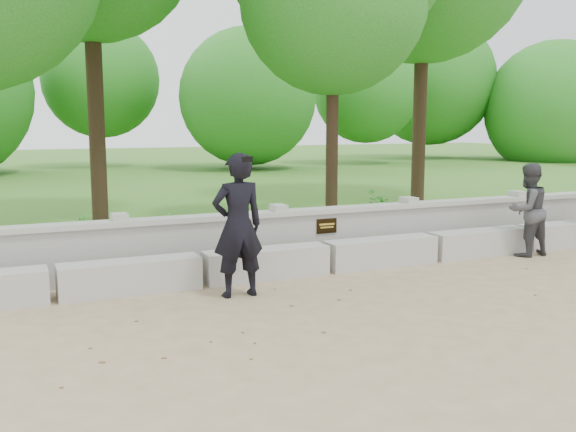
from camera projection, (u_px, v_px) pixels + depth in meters
name	position (u px, v px, depth m)	size (l,w,h in m)	color
ground	(394.00, 303.00, 8.25)	(80.00, 80.00, 0.00)	tan
lawn	(154.00, 190.00, 20.86)	(40.00, 22.00, 0.25)	#3C7423
concrete_bench	(326.00, 258.00, 9.93)	(11.90, 0.45, 0.45)	#B2AFA8
parapet_wall	(306.00, 235.00, 10.53)	(12.50, 0.35, 0.90)	#A7A59E
man_main	(238.00, 225.00, 8.44)	(0.70, 0.62, 1.91)	black
visitor_left	(528.00, 210.00, 11.06)	(0.80, 0.63, 1.61)	#3C3C41
shrub_a	(172.00, 230.00, 10.57)	(0.31, 0.21, 0.58)	#398D30
shrub_b	(301.00, 222.00, 11.53)	(0.30, 0.24, 0.55)	#398D30
shrub_c	(381.00, 207.00, 13.19)	(0.60, 0.52, 0.67)	#398D30
shrub_d	(83.00, 229.00, 10.76)	(0.31, 0.27, 0.55)	#398D30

